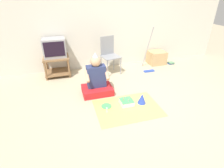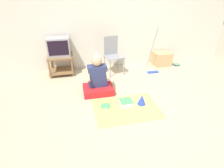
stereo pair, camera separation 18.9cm
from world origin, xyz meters
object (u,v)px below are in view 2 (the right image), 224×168
object	(u,v)px
folding_chair	(113,53)
person_seated	(98,81)
paper_plate	(106,106)
book_pile	(177,65)
birthday_cake	(126,103)
party_hat_blue	(142,100)
dust_mop	(152,59)
cardboard_box_stack	(162,59)
tv	(59,47)

from	to	relation	value
folding_chair	person_seated	world-z (taller)	folding_chair
person_seated	paper_plate	bearing A→B (deg)	-83.87
book_pile	paper_plate	distance (m)	2.76
birthday_cake	party_hat_blue	world-z (taller)	party_hat_blue
folding_chair	dust_mop	distance (m)	1.04
cardboard_box_stack	birthday_cake	size ratio (longest dim) A/B	1.95
cardboard_box_stack	party_hat_blue	size ratio (longest dim) A/B	2.37
cardboard_box_stack	folding_chair	bearing A→B (deg)	-171.90
person_seated	party_hat_blue	distance (m)	0.96
cardboard_box_stack	book_pile	world-z (taller)	cardboard_box_stack
person_seated	folding_chair	bearing A→B (deg)	60.55
tv	person_seated	distance (m)	1.42
book_pile	person_seated	distance (m)	2.58
dust_mop	birthday_cake	bearing A→B (deg)	-128.90
tv	paper_plate	world-z (taller)	tv
cardboard_box_stack	tv	bearing A→B (deg)	179.93
book_pile	paper_plate	bearing A→B (deg)	-147.03
birthday_cake	person_seated	bearing A→B (deg)	127.25
person_seated	party_hat_blue	size ratio (longest dim) A/B	4.44
dust_mop	person_seated	bearing A→B (deg)	-153.16
dust_mop	birthday_cake	world-z (taller)	dust_mop
person_seated	paper_plate	size ratio (longest dim) A/B	4.56
cardboard_box_stack	book_pile	distance (m)	0.46
cardboard_box_stack	person_seated	world-z (taller)	person_seated
book_pile	person_seated	xyz separation A→B (m)	(-2.38, -0.96, 0.24)
tv	party_hat_blue	size ratio (longest dim) A/B	2.63
folding_chair	birthday_cake	size ratio (longest dim) A/B	3.88
person_seated	paper_plate	world-z (taller)	person_seated
cardboard_box_stack	dust_mop	size ratio (longest dim) A/B	0.40
book_pile	birthday_cake	xyz separation A→B (m)	(-1.94, -1.54, 0.02)
folding_chair	person_seated	bearing A→B (deg)	-119.45
dust_mop	book_pile	distance (m)	0.93
party_hat_blue	cardboard_box_stack	bearing A→B (deg)	54.29
party_hat_blue	person_seated	bearing A→B (deg)	139.52
folding_chair	paper_plate	distance (m)	1.61
party_hat_blue	tv	bearing A→B (deg)	130.33
cardboard_box_stack	person_seated	size ratio (longest dim) A/B	0.53
party_hat_blue	paper_plate	xyz separation A→B (m)	(-0.67, 0.08, -0.09)
folding_chair	dust_mop	size ratio (longest dim) A/B	0.80
cardboard_box_stack	paper_plate	bearing A→B (deg)	-139.07
tv	birthday_cake	size ratio (longest dim) A/B	2.17
dust_mop	paper_plate	xyz separation A→B (m)	(-1.46, -1.31, -0.32)
cardboard_box_stack	book_pile	size ratio (longest dim) A/B	2.89
tv	party_hat_blue	world-z (taller)	tv
cardboard_box_stack	birthday_cake	xyz separation A→B (m)	(-1.53, -1.69, -0.13)
book_pile	folding_chair	bearing A→B (deg)	-178.39
person_seated	birthday_cake	size ratio (longest dim) A/B	3.65
paper_plate	tv	bearing A→B (deg)	116.03
tv	party_hat_blue	xyz separation A→B (m)	(1.48, -1.74, -0.59)
party_hat_blue	book_pile	bearing A→B (deg)	43.71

